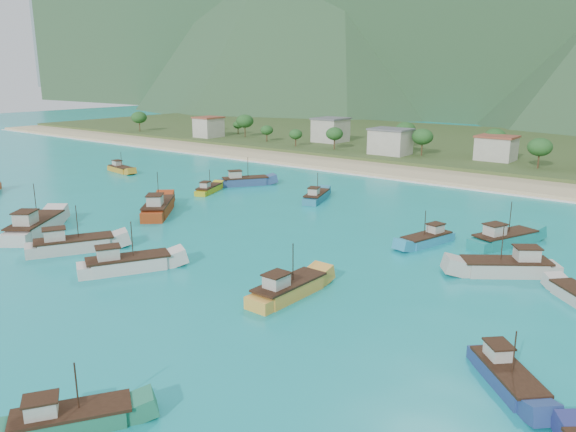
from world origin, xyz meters
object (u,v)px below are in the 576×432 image
Objects in this scene: boat_19 at (427,240)px; boat_2 at (244,182)px; boat_4 at (158,208)px; boat_11 at (288,290)px; boat_7 at (127,265)px; boat_23 at (508,268)px; boat_3 at (35,227)px; boat_15 at (121,170)px; boat_0 at (504,240)px; boat_26 at (209,190)px; boat_22 at (506,378)px; boat_28 at (316,197)px; boat_8 at (69,421)px; boat_1 at (72,245)px.

boat_2 is at bearing -2.78° from boat_19.
boat_4 is 1.14× the size of boat_11.
boat_7 is 1.00× the size of boat_23.
boat_3 is 1.38× the size of boat_19.
boat_23 is (100.02, -15.24, 0.28)m from boat_15.
boat_0 is 1.09× the size of boat_11.
boat_26 is at bearing 55.29° from boat_3.
boat_0 is at bearing -20.94° from boat_26.
boat_11 is at bearing -52.48° from boat_22.
boat_19 is 32.22m from boat_28.
boat_15 is at bearing 164.78° from boat_28.
boat_8 is at bearing -14.52° from boat_7.
boat_11 is at bearing -61.11° from boat_4.
boat_8 reaches higher than boat_26.
boat_8 is (-10.30, -62.88, -0.25)m from boat_0.
boat_11 reaches higher than boat_28.
boat_1 is 1.09× the size of boat_11.
boat_3 is 1.08× the size of boat_4.
boat_19 is at bearing -43.74° from boat_28.
boat_15 is 0.98× the size of boat_19.
boat_3 is at bearing -133.63° from boat_28.
boat_15 is at bearing 156.83° from boat_11.
boat_2 is 67.61m from boat_23.
boat_0 reaches higher than boat_19.
boat_1 is at bearing -42.33° from boat_22.
boat_7 reaches higher than boat_28.
boat_7 is at bearing 68.33° from boat_19.
boat_3 reaches higher than boat_28.
boat_4 is 29.42m from boat_7.
boat_19 is (45.23, 12.61, -0.40)m from boat_4.
boat_4 reaches higher than boat_26.
boat_7 is (20.06, -21.52, -0.18)m from boat_4.
boat_22 is 81.80m from boat_26.
boat_28 reaches higher than boat_26.
boat_3 reaches higher than boat_23.
boat_0 reaches higher than boat_7.
boat_11 is at bearing 96.98° from boat_19.
boat_7 is 46.50m from boat_22.
boat_7 is 32.82m from boat_8.
boat_7 is 47.79m from boat_26.
boat_2 is 1.15× the size of boat_15.
boat_26 is at bearing -71.78° from boat_22.
boat_11 is 48.75m from boat_28.
boat_15 is at bearing 94.42° from boat_3.
boat_15 is at bearing 152.65° from boat_26.
boat_4 is (-54.27, -18.88, 0.17)m from boat_0.
boat_28 is at bearing -9.85° from boat_19.
boat_1 is 1.03× the size of boat_23.
boat_4 is at bearing -140.63° from boat_28.
boat_26 is at bearing 8.32° from boat_19.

